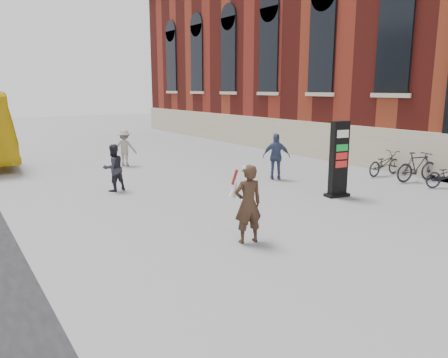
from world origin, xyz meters
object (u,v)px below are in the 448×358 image
info_pylon (339,159)px  woman (248,203)px  pedestrian_a (113,168)px  bike_4 (448,175)px  bike_5 (417,167)px  pedestrian_b (125,148)px  bike_6 (384,163)px  pedestrian_c (276,156)px

info_pylon → woman: size_ratio=1.35×
pedestrian_a → bike_4: size_ratio=0.91×
info_pylon → bike_5: info_pylon is taller
woman → pedestrian_b: 11.25m
woman → info_pylon: bearing=-147.6°
woman → bike_4: (9.19, 0.68, -0.46)m
pedestrian_b → bike_6: 11.14m
pedestrian_c → bike_6: pedestrian_c is taller
info_pylon → bike_6: size_ratio=1.31×
info_pylon → bike_4: bearing=-7.0°
info_pylon → bike_5: size_ratio=1.29×
pedestrian_b → bike_5: pedestrian_b is taller
woman → pedestrian_c: (5.07, 5.10, -0.04)m
pedestrian_b → pedestrian_c: (3.77, -6.07, 0.07)m
info_pylon → bike_5: (4.23, -0.01, -0.65)m
bike_6 → woman: bearing=108.6°
woman → pedestrian_c: bearing=-123.3°
woman → bike_5: bearing=-156.9°
pedestrian_b → bike_5: bearing=165.5°
info_pylon → pedestrian_b: bearing=120.6°
bike_6 → pedestrian_c: bearing=65.4°
pedestrian_a → bike_5: (10.01, -4.70, -0.23)m
info_pylon → pedestrian_a: (-5.78, 4.68, -0.41)m
pedestrian_a → pedestrian_c: size_ratio=0.90×
woman → pedestrian_b: woman is taller
woman → pedestrian_a: (-0.82, 6.58, -0.12)m
info_pylon → woman: info_pylon is taller
pedestrian_a → bike_6: 10.53m
pedestrian_c → bike_5: bearing=-179.4°
pedestrian_a → woman: bearing=82.5°
info_pylon → pedestrian_b: 9.98m
bike_4 → bike_6: bike_6 is taller
info_pylon → bike_5: bearing=8.8°
pedestrian_c → pedestrian_b: bearing=-19.6°
bike_4 → bike_6: size_ratio=0.94×
pedestrian_c → bike_6: bearing=-164.7°
pedestrian_c → info_pylon: bearing=126.7°
pedestrian_b → bike_6: size_ratio=0.88×
info_pylon → pedestrian_a: info_pylon is taller
info_pylon → pedestrian_b: info_pylon is taller
info_pylon → woman: 5.32m
pedestrian_c → bike_5: 5.24m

